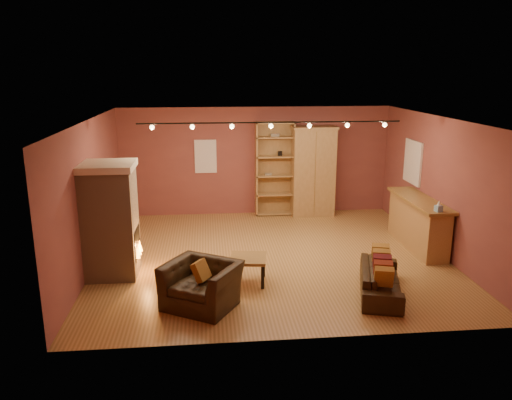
{
  "coord_description": "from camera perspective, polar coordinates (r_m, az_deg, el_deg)",
  "views": [
    {
      "loc": [
        -1.26,
        -9.54,
        3.74
      ],
      "look_at": [
        -0.29,
        0.2,
        1.16
      ],
      "focal_mm": 35.0,
      "sensor_mm": 36.0,
      "label": 1
    }
  ],
  "objects": [
    {
      "name": "loveseat",
      "position": [
        8.83,
        14.11,
        -8.26
      ],
      "size": [
        0.94,
        1.75,
        0.72
      ],
      "rotation": [
        0.0,
        0.0,
        1.29
      ],
      "color": "black",
      "rests_on": "floor"
    },
    {
      "name": "track_rail",
      "position": [
        9.87,
        1.72,
        8.65
      ],
      "size": [
        5.2,
        0.09,
        0.13
      ],
      "color": "black",
      "rests_on": "ceiling"
    },
    {
      "name": "tissue_box",
      "position": [
        10.21,
        20.15,
        -0.75
      ],
      "size": [
        0.15,
        0.15,
        0.23
      ],
      "rotation": [
        0.0,
        0.0,
        0.22
      ],
      "color": "#81AFCF",
      "rests_on": "bar_counter"
    },
    {
      "name": "right_wall",
      "position": [
        10.91,
        20.36,
        1.48
      ],
      "size": [
        0.02,
        6.5,
        2.8
      ],
      "primitive_type": "cube",
      "color": "brown",
      "rests_on": "floor"
    },
    {
      "name": "floor",
      "position": [
        10.32,
        1.75,
        -6.46
      ],
      "size": [
        7.0,
        7.0,
        0.0
      ],
      "primitive_type": "plane",
      "color": "olive",
      "rests_on": "ground"
    },
    {
      "name": "coffee_table",
      "position": [
        8.98,
        -0.88,
        -6.96
      ],
      "size": [
        0.72,
        0.72,
        0.48
      ],
      "rotation": [
        0.0,
        0.0,
        -0.14
      ],
      "color": "olive",
      "rests_on": "floor"
    },
    {
      "name": "bar_counter",
      "position": [
        11.24,
        18.01,
        -2.47
      ],
      "size": [
        0.6,
        2.24,
        1.07
      ],
      "color": "tan",
      "rests_on": "floor"
    },
    {
      "name": "armchair",
      "position": [
        8.15,
        -6.28,
        -8.81
      ],
      "size": [
        1.33,
        1.19,
        0.97
      ],
      "rotation": [
        0.0,
        0.0,
        -0.53
      ],
      "color": "black",
      "rests_on": "floor"
    },
    {
      "name": "left_wall",
      "position": [
        10.07,
        -18.35,
        0.59
      ],
      "size": [
        0.02,
        6.5,
        2.8
      ],
      "primitive_type": "cube",
      "color": "brown",
      "rests_on": "floor"
    },
    {
      "name": "ceiling",
      "position": [
        9.67,
        1.88,
        9.21
      ],
      "size": [
        7.0,
        7.0,
        0.0
      ],
      "primitive_type": "plane",
      "rotation": [
        3.14,
        0.0,
        0.0
      ],
      "color": "brown",
      "rests_on": "back_wall"
    },
    {
      "name": "bookcase",
      "position": [
        13.02,
        2.11,
        3.69
      ],
      "size": [
        1.0,
        0.39,
        2.43
      ],
      "color": "tan",
      "rests_on": "floor"
    },
    {
      "name": "back_wall",
      "position": [
        13.06,
        -0.04,
        4.47
      ],
      "size": [
        7.0,
        0.02,
        2.8
      ],
      "primitive_type": "cube",
      "color": "brown",
      "rests_on": "floor"
    },
    {
      "name": "fireplace",
      "position": [
        9.5,
        -16.24,
        -2.2
      ],
      "size": [
        1.01,
        0.98,
        2.12
      ],
      "color": "tan",
      "rests_on": "floor"
    },
    {
      "name": "armoire",
      "position": [
        13.04,
        6.51,
        3.32
      ],
      "size": [
        1.14,
        0.65,
        2.33
      ],
      "color": "tan",
      "rests_on": "floor"
    },
    {
      "name": "back_window",
      "position": [
        12.95,
        -5.78,
        4.98
      ],
      "size": [
        0.56,
        0.04,
        0.86
      ],
      "primitive_type": "cube",
      "color": "white",
      "rests_on": "back_wall"
    },
    {
      "name": "right_window",
      "position": [
        12.1,
        17.49,
        4.16
      ],
      "size": [
        0.05,
        0.9,
        1.0
      ],
      "primitive_type": "cube",
      "color": "white",
      "rests_on": "right_wall"
    }
  ]
}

